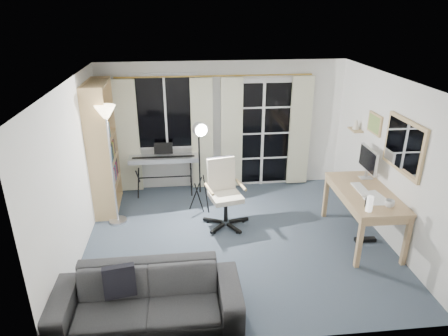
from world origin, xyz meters
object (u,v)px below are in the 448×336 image
at_px(studio_light, 200,140).
at_px(desk, 365,197).
at_px(monitor, 368,160).
at_px(office_chair, 223,186).
at_px(sofa, 146,290).
at_px(keyboard_piano, 164,159).
at_px(mug, 390,203).
at_px(bookshelf, 101,152).
at_px(torchiere_lamp, 108,131).

bearing_deg(studio_light, desk, -43.59).
bearing_deg(monitor, office_chair, 174.26).
relative_size(desk, sofa, 0.71).
distance_m(office_chair, sofa, 2.37).
distance_m(keyboard_piano, desk, 3.53).
relative_size(keyboard_piano, mug, 9.67).
xyz_separation_m(office_chair, monitor, (2.22, -0.27, 0.46)).
relative_size(bookshelf, monitor, 3.85).
bearing_deg(keyboard_piano, bookshelf, -156.34).
relative_size(torchiere_lamp, office_chair, 1.80).
bearing_deg(office_chair, sofa, -129.45).
bearing_deg(desk, torchiere_lamp, 167.71).
bearing_deg(sofa, office_chair, 62.58).
bearing_deg(studio_light, keyboard_piano, 109.18).
distance_m(bookshelf, keyboard_piano, 1.16).
bearing_deg(office_chair, studio_light, 121.93).
bearing_deg(bookshelf, keyboard_piano, 21.86).
height_order(studio_light, mug, studio_light).
height_order(desk, mug, mug).
xyz_separation_m(office_chair, desk, (2.03, -0.72, 0.06)).
height_order(torchiere_lamp, studio_light, torchiere_lamp).
distance_m(torchiere_lamp, monitor, 4.00).
height_order(studio_light, monitor, studio_light).
bearing_deg(desk, sofa, -154.78).
height_order(office_chair, mug, office_chair).
bearing_deg(torchiere_lamp, office_chair, -5.83).
distance_m(studio_light, office_chair, 0.83).
distance_m(desk, monitor, 0.63).
xyz_separation_m(monitor, mug, (-0.10, -0.95, -0.24)).
height_order(torchiere_lamp, mug, torchiere_lamp).
height_order(bookshelf, studio_light, bookshelf).
xyz_separation_m(keyboard_piano, monitor, (3.20, -1.41, 0.40)).
height_order(bookshelf, keyboard_piano, bookshelf).
height_order(torchiere_lamp, sofa, torchiere_lamp).
xyz_separation_m(torchiere_lamp, studio_light, (1.39, 0.17, -0.26)).
relative_size(desk, mug, 11.49).
bearing_deg(desk, studio_light, 156.91).
distance_m(keyboard_piano, mug, 3.90).
relative_size(keyboard_piano, monitor, 2.20).
xyz_separation_m(mug, sofa, (-3.20, -0.89, -0.45)).
xyz_separation_m(bookshelf, mug, (4.11, -1.91, -0.19)).
xyz_separation_m(studio_light, office_chair, (0.34, -0.35, -0.67)).
distance_m(studio_light, monitor, 2.64).
bearing_deg(keyboard_piano, office_chair, -49.68).
bearing_deg(mug, keyboard_piano, 142.76).
bearing_deg(office_chair, monitor, -19.26).
distance_m(bookshelf, sofa, 3.01).
distance_m(mug, sofa, 3.35).
distance_m(torchiere_lamp, office_chair, 1.97).
relative_size(mug, sofa, 0.06).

